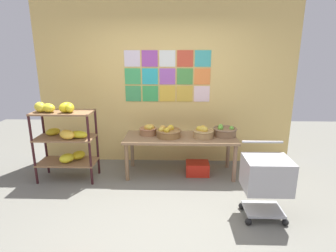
{
  "coord_description": "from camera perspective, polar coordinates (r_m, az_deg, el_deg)",
  "views": [
    {
      "loc": [
        0.17,
        -2.83,
        1.94
      ],
      "look_at": [
        0.07,
        0.86,
        0.92
      ],
      "focal_mm": 29.11,
      "sensor_mm": 36.0,
      "label": 1
    }
  ],
  "objects": [
    {
      "name": "fruit_basket_back_right",
      "position": [
        4.41,
        -4.09,
        -0.76
      ],
      "size": [
        0.29,
        0.29,
        0.17
      ],
      "color": "#9F6C44",
      "rests_on": "display_table"
    },
    {
      "name": "shopping_cart",
      "position": [
        3.42,
        19.87,
        -9.97
      ],
      "size": [
        0.52,
        0.48,
        0.89
      ],
      "rotation": [
        0.0,
        0.0,
        0.05
      ],
      "color": "black",
      "rests_on": "ground"
    },
    {
      "name": "banana_shelf_unit",
      "position": [
        4.39,
        -20.86,
        -1.49
      ],
      "size": [
        0.88,
        0.46,
        1.23
      ],
      "color": "#361519",
      "rests_on": "ground"
    },
    {
      "name": "produce_crate_under_table",
      "position": [
        4.5,
        6.16,
        -8.8
      ],
      "size": [
        0.37,
        0.28,
        0.21
      ],
      "primitive_type": "cube",
      "color": "red",
      "rests_on": "ground"
    },
    {
      "name": "fruit_basket_centre",
      "position": [
        4.28,
        0.07,
        -1.29
      ],
      "size": [
        0.4,
        0.4,
        0.18
      ],
      "color": "olive",
      "rests_on": "display_table"
    },
    {
      "name": "ground",
      "position": [
        3.44,
        -1.66,
        -19.0
      ],
      "size": [
        9.67,
        9.67,
        0.0
      ],
      "primitive_type": "plane",
      "color": "slate"
    },
    {
      "name": "display_table",
      "position": [
        4.34,
        2.61,
        -3.09
      ],
      "size": [
        1.76,
        0.66,
        0.63
      ],
      "color": "#8A6848",
      "rests_on": "ground"
    },
    {
      "name": "fruit_basket_left",
      "position": [
        4.44,
        11.81,
        -1.05
      ],
      "size": [
        0.38,
        0.38,
        0.18
      ],
      "color": "#876646",
      "rests_on": "display_table"
    },
    {
      "name": "back_wall_with_art",
      "position": [
        4.73,
        -0.5,
        8.89
      ],
      "size": [
        4.4,
        0.07,
        2.81
      ],
      "color": "#E1BC69",
      "rests_on": "ground"
    },
    {
      "name": "fruit_basket_right",
      "position": [
        4.28,
        7.36,
        -1.3
      ],
      "size": [
        0.33,
        0.33,
        0.19
      ],
      "color": "#A88250",
      "rests_on": "display_table"
    }
  ]
}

